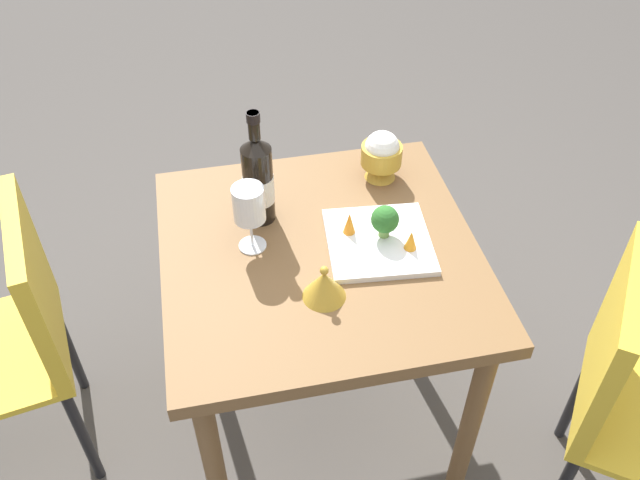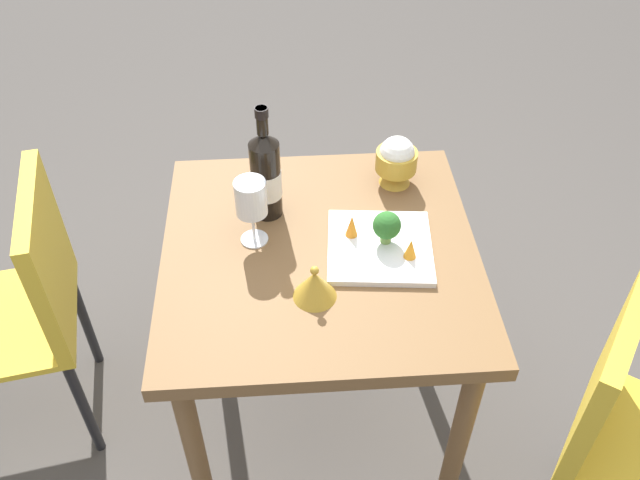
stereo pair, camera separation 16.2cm
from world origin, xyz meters
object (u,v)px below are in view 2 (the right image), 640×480
(chair_by_wall, at_px, (31,294))
(serving_plate, at_px, (380,247))
(wine_glass, at_px, (251,199))
(carrot_garnish_right, at_px, (411,248))
(broccoli_floret, at_px, (387,227))
(wine_bottle, at_px, (266,175))
(rice_bowl, at_px, (396,160))
(carrot_garnish_left, at_px, (352,226))
(rice_bowl_lid, at_px, (315,285))
(chair_near_window, at_px, (626,420))

(chair_by_wall, relative_size, serving_plate, 3.12)
(wine_glass, relative_size, carrot_garnish_right, 3.43)
(broccoli_floret, bearing_deg, serving_plate, -151.39)
(wine_bottle, relative_size, broccoli_floret, 3.63)
(wine_bottle, bearing_deg, rice_bowl, 16.44)
(wine_glass, xyz_separation_m, carrot_garnish_right, (0.37, -0.10, -0.09))
(wine_glass, xyz_separation_m, carrot_garnish_left, (0.24, -0.02, -0.08))
(wine_bottle, bearing_deg, wine_glass, -109.01)
(carrot_garnish_left, bearing_deg, wine_glass, 176.32)
(rice_bowl, distance_m, serving_plate, 0.28)
(wine_bottle, relative_size, rice_bowl_lid, 3.12)
(rice_bowl_lid, height_order, serving_plate, rice_bowl_lid)
(serving_plate, relative_size, carrot_garnish_left, 4.53)
(carrot_garnish_right, bearing_deg, wine_glass, 164.74)
(broccoli_floret, bearing_deg, wine_glass, 171.59)
(rice_bowl_lid, relative_size, carrot_garnish_left, 1.66)
(chair_near_window, height_order, carrot_garnish_left, chair_near_window)
(chair_near_window, bearing_deg, rice_bowl_lid, -73.11)
(carrot_garnish_left, bearing_deg, broccoli_floret, -21.57)
(wine_glass, xyz_separation_m, rice_bowl, (0.38, 0.20, -0.05))
(chair_by_wall, relative_size, wine_glass, 4.75)
(wine_glass, distance_m, broccoli_floret, 0.33)
(rice_bowl, bearing_deg, broccoli_floret, -103.41)
(wine_glass, xyz_separation_m, rice_bowl_lid, (0.14, -0.20, -0.09))
(chair_near_window, relative_size, chair_by_wall, 1.00)
(rice_bowl, xyz_separation_m, broccoli_floret, (-0.06, -0.25, -0.01))
(carrot_garnish_right, bearing_deg, chair_near_window, -35.64)
(chair_near_window, height_order, broccoli_floret, chair_near_window)
(chair_by_wall, bearing_deg, rice_bowl, -91.71)
(wine_glass, height_order, serving_plate, wine_glass)
(serving_plate, bearing_deg, wine_glass, 169.65)
(chair_by_wall, relative_size, carrot_garnish_left, 14.12)
(chair_by_wall, relative_size, wine_bottle, 2.73)
(serving_plate, relative_size, broccoli_floret, 3.18)
(chair_near_window, relative_size, serving_plate, 3.12)
(broccoli_floret, bearing_deg, chair_by_wall, 173.99)
(chair_near_window, bearing_deg, rice_bowl, -108.86)
(carrot_garnish_left, bearing_deg, chair_by_wall, 175.54)
(chair_near_window, distance_m, serving_plate, 0.68)
(chair_near_window, relative_size, rice_bowl_lid, 8.50)
(chair_near_window, height_order, wine_bottle, wine_bottle)
(rice_bowl_lid, distance_m, carrot_garnish_left, 0.21)
(rice_bowl, bearing_deg, chair_near_window, -54.49)
(chair_by_wall, height_order, rice_bowl, rice_bowl)
(chair_near_window, distance_m, carrot_garnish_left, 0.77)
(rice_bowl_lid, bearing_deg, carrot_garnish_right, 22.63)
(chair_near_window, xyz_separation_m, rice_bowl, (-0.45, 0.63, 0.28))
(rice_bowl, distance_m, rice_bowl_lid, 0.47)
(rice_bowl_lid, height_order, broccoli_floret, broccoli_floret)
(chair_by_wall, height_order, carrot_garnish_right, chair_by_wall)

